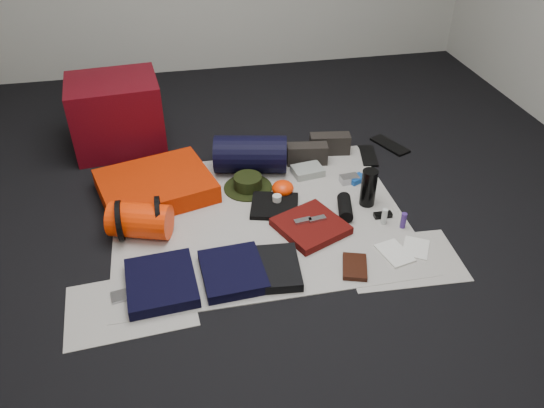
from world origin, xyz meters
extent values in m
cube|color=black|center=(0.00, 0.00, -0.01)|extent=(4.50, 4.50, 0.02)
cube|color=beige|center=(0.00, 0.00, 0.00)|extent=(1.60, 1.30, 0.01)
cube|color=beige|center=(-0.70, -0.55, 0.00)|extent=(0.61, 0.44, 0.00)
cube|color=beige|center=(0.65, -0.50, 0.00)|extent=(0.60, 0.43, 0.00)
cube|color=#53060E|center=(-0.78, 0.98, 0.24)|extent=(0.61, 0.53, 0.48)
cube|color=red|center=(-0.56, 0.33, 0.06)|extent=(0.74, 0.66, 0.11)
cylinder|color=#FE3104|center=(-0.64, -0.04, 0.10)|extent=(0.36, 0.28, 0.19)
cylinder|color=black|center=(-0.74, -0.04, 0.11)|extent=(0.02, 0.22, 0.22)
cylinder|color=black|center=(-0.54, -0.04, 0.11)|extent=(0.02, 0.22, 0.22)
cylinder|color=black|center=(0.03, 0.48, 0.12)|extent=(0.49, 0.32, 0.23)
cylinder|color=black|center=(-0.02, 0.29, 0.01)|extent=(0.32, 0.32, 0.01)
cylinder|color=black|center=(-0.02, 0.29, 0.05)|extent=(0.17, 0.17, 0.07)
cube|color=black|center=(0.41, 0.50, 0.07)|extent=(0.27, 0.13, 0.13)
cube|color=black|center=(0.59, 0.60, 0.07)|extent=(0.27, 0.14, 0.13)
cube|color=black|center=(0.83, 0.50, 0.01)|extent=(0.15, 0.28, 0.01)
cube|color=black|center=(1.02, 0.61, 0.01)|extent=(0.21, 0.30, 0.02)
cube|color=black|center=(-0.55, -0.46, 0.03)|extent=(0.35, 0.39, 0.06)
cube|color=black|center=(-0.21, -0.45, 0.03)|extent=(0.32, 0.36, 0.05)
cube|color=black|center=(-0.02, -0.46, 0.03)|extent=(0.30, 0.33, 0.05)
cube|color=black|center=(0.10, 0.06, 0.02)|extent=(0.32, 0.31, 0.03)
cube|color=#4E0B08|center=(0.25, -0.17, 0.03)|extent=(0.43, 0.43, 0.04)
ellipsoid|color=#FE3104|center=(0.18, 0.18, 0.05)|extent=(0.17, 0.17, 0.08)
cube|color=gray|center=(0.38, 0.37, 0.03)|extent=(0.20, 0.16, 0.05)
cylinder|color=black|center=(0.63, -0.01, 0.12)|extent=(0.09, 0.09, 0.22)
cylinder|color=black|center=(0.48, -0.07, 0.04)|extent=(0.12, 0.21, 0.08)
cube|color=#AAA9AE|center=(0.60, 0.23, 0.03)|extent=(0.12, 0.08, 0.04)
cube|color=#0F4194|center=(0.65, 0.23, 0.02)|extent=(0.12, 0.11, 0.03)
cylinder|color=#3D2372|center=(0.75, -0.25, 0.05)|extent=(0.04, 0.04, 0.09)
cylinder|color=#BABFBA|center=(0.66, -0.20, 0.05)|extent=(0.04, 0.04, 0.09)
cube|color=black|center=(0.39, -0.52, 0.02)|extent=(0.17, 0.21, 0.03)
cube|color=silver|center=(0.62, -0.45, 0.01)|extent=(0.17, 0.22, 0.01)
cube|color=silver|center=(0.75, -0.43, 0.01)|extent=(0.19, 0.21, 0.01)
cube|color=black|center=(0.68, -0.15, 0.02)|extent=(0.10, 0.04, 0.03)
cube|color=#AAA9AE|center=(-0.75, -0.49, 0.01)|extent=(0.09, 0.09, 0.01)
cylinder|color=beige|center=(0.12, 0.09, 0.05)|extent=(0.05, 0.05, 0.04)
cube|color=#AAA9AE|center=(0.21, -0.15, 0.06)|extent=(0.10, 0.05, 0.01)
cube|color=#AAA9AE|center=(0.29, -0.15, 0.06)|extent=(0.10, 0.05, 0.01)
camera|label=1|loc=(-0.40, -2.34, 1.81)|focal=35.00mm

